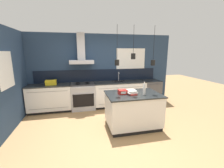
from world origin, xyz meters
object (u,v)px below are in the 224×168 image
(bottle_on_island, at_px, (144,89))
(dishwasher, at_px, (151,92))
(oven_range, at_px, (83,96))
(yellow_toolbox, at_px, (51,82))
(book_stack, at_px, (131,92))
(red_supply_box, at_px, (122,92))

(bottle_on_island, bearing_deg, dishwasher, 57.77)
(oven_range, distance_m, yellow_toolbox, 1.15)
(book_stack, bearing_deg, yellow_toolbox, 143.28)
(dishwasher, distance_m, red_supply_box, 2.31)
(oven_range, bearing_deg, red_supply_box, -58.50)
(bottle_on_island, distance_m, yellow_toolbox, 3.05)
(book_stack, distance_m, red_supply_box, 0.23)
(red_supply_box, relative_size, yellow_toolbox, 0.63)
(oven_range, height_order, red_supply_box, red_supply_box)
(yellow_toolbox, bearing_deg, bottle_on_island, -35.09)
(dishwasher, distance_m, bottle_on_island, 2.16)
(oven_range, relative_size, bottle_on_island, 2.64)
(oven_range, height_order, bottle_on_island, bottle_on_island)
(bottle_on_island, xyz_separation_m, book_stack, (-0.30, 0.11, -0.10))
(dishwasher, distance_m, yellow_toolbox, 3.64)
(bottle_on_island, height_order, book_stack, bottle_on_island)
(red_supply_box, bearing_deg, oven_range, 121.50)
(book_stack, bearing_deg, bottle_on_island, -20.83)
(oven_range, bearing_deg, yellow_toolbox, 179.75)
(book_stack, bearing_deg, dishwasher, 49.51)
(yellow_toolbox, bearing_deg, red_supply_box, -38.44)
(dishwasher, height_order, yellow_toolbox, yellow_toolbox)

